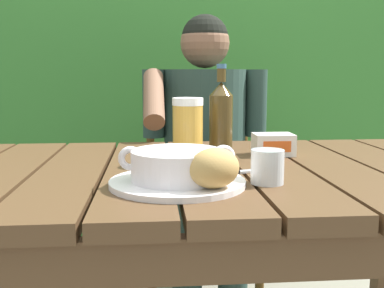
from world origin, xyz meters
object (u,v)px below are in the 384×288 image
object	(u,v)px
bread_roll	(214,168)
butter_tub	(273,144)
beer_glass	(188,131)
table_knife	(237,172)
chair_near_diner	(200,186)
beer_bottle	(221,119)
water_glass_small	(267,167)
soup_bowl	(177,164)
person_eating	(205,141)
serving_plate	(177,183)

from	to	relation	value
bread_roll	butter_tub	size ratio (longest dim) A/B	1.13
beer_glass	table_knife	xyz separation A→B (m)	(0.10, -0.13, -0.08)
chair_near_diner	butter_tub	distance (m)	0.78
beer_glass	beer_bottle	bearing A→B (deg)	27.63
beer_glass	table_knife	size ratio (longest dim) A/B	1.10
beer_glass	water_glass_small	distance (m)	0.28
soup_bowl	chair_near_diner	bearing A→B (deg)	81.42
person_eating	beer_bottle	distance (m)	0.58
beer_bottle	butter_tub	size ratio (longest dim) A/B	2.30
beer_bottle	soup_bowl	bearing A→B (deg)	-114.94
beer_bottle	butter_tub	world-z (taller)	beer_bottle
chair_near_diner	table_knife	distance (m)	0.98
person_eating	beer_bottle	size ratio (longest dim) A/B	4.70
beer_glass	beer_bottle	size ratio (longest dim) A/B	0.66
chair_near_diner	soup_bowl	bearing A→B (deg)	-98.58
person_eating	soup_bowl	distance (m)	0.86
chair_near_diner	beer_bottle	xyz separation A→B (m)	(-0.03, -0.76, 0.37)
serving_plate	beer_glass	size ratio (longest dim) A/B	1.68
beer_bottle	table_knife	distance (m)	0.21
soup_bowl	bread_roll	size ratio (longest dim) A/B	1.92
soup_bowl	butter_tub	world-z (taller)	soup_bowl
table_knife	chair_near_diner	bearing A→B (deg)	89.09
beer_bottle	table_knife	xyz separation A→B (m)	(0.01, -0.18, -0.10)
bread_roll	water_glass_small	bearing A→B (deg)	32.55
beer_bottle	water_glass_small	bearing A→B (deg)	-78.74
chair_near_diner	person_eating	size ratio (longest dim) A/B	0.81
soup_bowl	butter_tub	bearing A→B (deg)	49.26
bread_roll	water_glass_small	size ratio (longest dim) A/B	1.74
butter_tub	person_eating	bearing A→B (deg)	104.62
chair_near_diner	serving_plate	bearing A→B (deg)	-98.58
chair_near_diner	bread_roll	world-z (taller)	chair_near_diner
person_eating	water_glass_small	bearing A→B (deg)	-87.77
soup_bowl	butter_tub	distance (m)	0.44
serving_plate	beer_bottle	world-z (taller)	beer_bottle
serving_plate	beer_glass	distance (m)	0.25
person_eating	beer_bottle	xyz separation A→B (m)	(-0.02, -0.56, 0.14)
chair_near_diner	beer_glass	world-z (taller)	chair_near_diner
serving_plate	butter_tub	world-z (taller)	butter_tub
person_eating	chair_near_diner	bearing A→B (deg)	89.13
soup_bowl	beer_glass	distance (m)	0.24
butter_tub	serving_plate	bearing A→B (deg)	-130.74
serving_plate	beer_bottle	bearing A→B (deg)	65.06
beer_glass	table_knife	world-z (taller)	beer_glass
beer_glass	water_glass_small	size ratio (longest dim) A/B	2.33
soup_bowl	water_glass_small	bearing A→B (deg)	0.41
serving_plate	beer_glass	bearing A→B (deg)	80.39
beer_bottle	table_knife	size ratio (longest dim) A/B	1.66
bread_roll	water_glass_small	xyz separation A→B (m)	(0.12, 0.08, -0.01)
person_eating	serving_plate	bearing A→B (deg)	-100.35
person_eating	water_glass_small	world-z (taller)	person_eating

